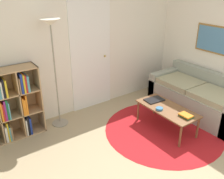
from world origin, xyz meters
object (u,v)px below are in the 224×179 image
Objects in this scene: floor_lamp at (52,39)px; laptop at (154,100)px; bowl at (159,109)px; coffee_table at (167,110)px; bookshelf at (5,107)px; couch at (200,97)px.

floor_lamp reaches higher than laptop.
coffee_table is at bearing -10.97° from bowl.
bowl is (-0.15, 0.03, 0.06)m from coffee_table.
floor_lamp is 2.03m from bowl.
couch is (3.21, -1.20, -0.28)m from bookshelf.
coffee_table is 0.17m from bowl.
bookshelf is 1.27m from floor_lamp.
laptop is (1.43, -0.87, -1.10)m from floor_lamp.
bowl is (2.09, -1.24, -0.15)m from bookshelf.
bowl is (1.25, -1.16, -1.10)m from floor_lamp.
couch is (2.38, -1.12, -1.22)m from floor_lamp.
bookshelf reaches higher than bowl.
floor_lamp is 2.90m from couch.
coffee_table is 0.33m from laptop.
couch is 0.97m from coffee_table.
laptop is 2.94× the size of bowl.
bookshelf is at bearing 150.55° from coffee_table.
coffee_table is at bearing -92.87° from laptop.
couch is 0.99m from laptop.
couch is at bearing 2.12° from bowl.
floor_lamp reaches higher than bookshelf.
laptop is at bearing 59.88° from bowl.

